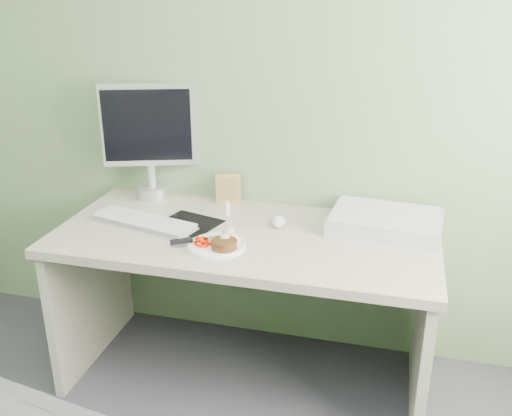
% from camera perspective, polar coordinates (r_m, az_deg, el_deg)
% --- Properties ---
extents(wall_back, '(3.50, 0.00, 3.50)m').
position_cam_1_polar(wall_back, '(2.58, 1.06, 13.54)').
color(wall_back, '#68835C').
rests_on(wall_back, floor).
extents(desk, '(1.60, 0.75, 0.73)m').
position_cam_1_polar(desk, '(2.48, -1.10, -6.38)').
color(desk, '#B9AD9B').
rests_on(desk, floor).
extents(plate, '(0.23, 0.23, 0.01)m').
position_cam_1_polar(plate, '(2.28, -3.95, -3.81)').
color(plate, white).
rests_on(plate, desk).
extents(steak, '(0.11, 0.11, 0.03)m').
position_cam_1_polar(steak, '(2.24, -3.21, -3.64)').
color(steak, black).
rests_on(steak, plate).
extents(potato_pile, '(0.12, 0.10, 0.05)m').
position_cam_1_polar(potato_pile, '(2.30, -2.76, -2.66)').
color(potato_pile, tan).
rests_on(potato_pile, plate).
extents(carrot_heap, '(0.06, 0.05, 0.04)m').
position_cam_1_polar(carrot_heap, '(2.27, -5.43, -3.25)').
color(carrot_heap, '#FF2405').
rests_on(carrot_heap, plate).
extents(steak_knife, '(0.21, 0.14, 0.02)m').
position_cam_1_polar(steak_knife, '(2.29, -6.56, -3.21)').
color(steak_knife, silver).
rests_on(steak_knife, plate).
extents(mousepad, '(0.30, 0.28, 0.00)m').
position_cam_1_polar(mousepad, '(2.51, -6.73, -1.55)').
color(mousepad, black).
rests_on(mousepad, desk).
extents(keyboard, '(0.50, 0.25, 0.02)m').
position_cam_1_polar(keyboard, '(2.52, -11.22, -1.33)').
color(keyboard, white).
rests_on(keyboard, desk).
extents(computer_mouse, '(0.07, 0.12, 0.04)m').
position_cam_1_polar(computer_mouse, '(2.47, 2.29, -1.35)').
color(computer_mouse, white).
rests_on(computer_mouse, desk).
extents(photo_frame, '(0.12, 0.05, 0.15)m').
position_cam_1_polar(photo_frame, '(2.70, -2.81, 1.94)').
color(photo_frame, '#A0774A').
rests_on(photo_frame, desk).
extents(eyedrop_bottle, '(0.02, 0.02, 0.07)m').
position_cam_1_polar(eyedrop_bottle, '(2.58, -2.91, 0.01)').
color(eyedrop_bottle, white).
rests_on(eyedrop_bottle, desk).
extents(scanner, '(0.49, 0.35, 0.07)m').
position_cam_1_polar(scanner, '(2.47, 12.82, -1.44)').
color(scanner, silver).
rests_on(scanner, desk).
extents(monitor, '(0.45, 0.19, 0.55)m').
position_cam_1_polar(monitor, '(2.76, -10.49, 7.22)').
color(monitor, silver).
rests_on(monitor, desk).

